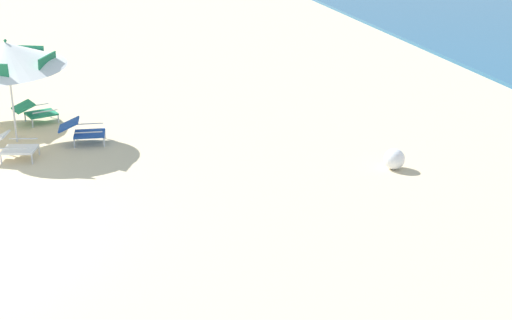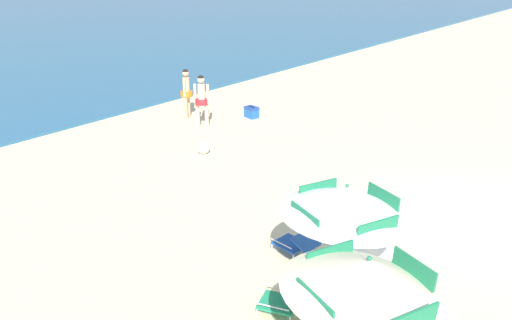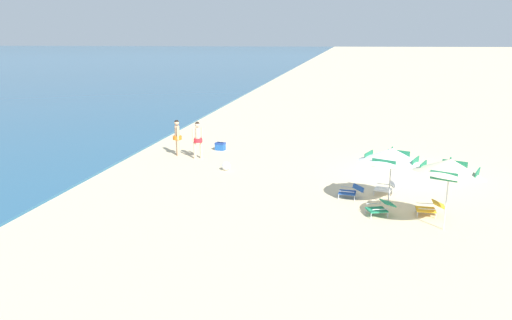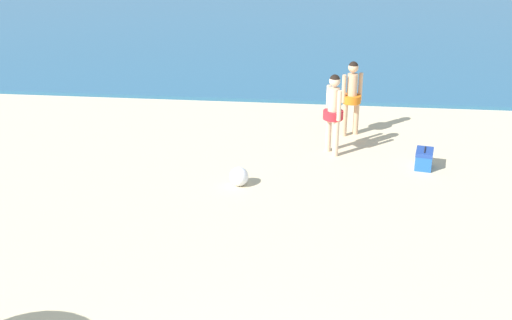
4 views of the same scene
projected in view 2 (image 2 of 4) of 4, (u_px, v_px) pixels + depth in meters
The scene contains 10 objects.
ground_plane at pixel (485, 222), 11.64m from camera, with size 800.00×800.00×0.00m, color beige.
beach_umbrella_striped_main at pixel (346, 201), 8.63m from camera, with size 3.12×3.11×2.11m.
beach_umbrella_striped_second at pixel (368, 278), 6.23m from camera, with size 2.99×2.98×2.36m.
lounge_chair_beside_umbrella at pixel (296, 243), 10.26m from camera, with size 0.63×0.93×0.51m.
lounge_chair_facing_sea at pixel (286, 301), 8.55m from camera, with size 0.79×0.99×0.50m.
lounge_chair_spare_folded at pixel (371, 253), 9.92m from camera, with size 0.73×0.99×0.52m.
person_standing_near_shore at pixel (202, 98), 17.63m from camera, with size 0.44×0.47×1.81m.
person_standing_beside at pixel (186, 90), 18.65m from camera, with size 0.48×0.44×1.79m.
cooler_box at pixel (252, 112), 18.98m from camera, with size 0.44×0.55×0.43m.
beach_ball at pixel (203, 148), 15.54m from camera, with size 0.38×0.38×0.38m, color white.
Camera 2 is at (-11.22, -2.58, 5.59)m, focal length 36.56 mm.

